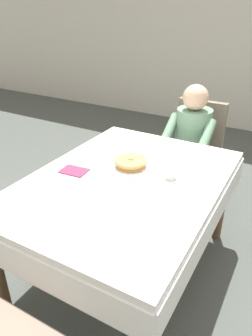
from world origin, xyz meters
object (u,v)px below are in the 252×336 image
(chair_diner, at_px, (195,146))
(cup_coffee, at_px, (171,171))
(diner_person, at_px, (191,138))
(fork_left_of_plate, at_px, (105,163))
(dining_table_main, at_px, (126,191))
(syrup_pitcher, at_px, (106,146))
(plate_breakfast, at_px, (131,167))
(breakfast_stack, at_px, (131,163))
(knife_right_of_plate, at_px, (156,176))
(spoon_near_edge, at_px, (99,190))

(chair_diner, bearing_deg, cup_coffee, 99.01)
(diner_person, distance_m, fork_left_of_plate, 0.95)
(dining_table_main, distance_m, syrup_pitcher, 0.46)
(chair_diner, distance_m, plate_breakfast, 1.06)
(plate_breakfast, bearing_deg, breakfast_stack, -56.75)
(plate_breakfast, bearing_deg, chair_diner, 83.80)
(dining_table_main, bearing_deg, knife_right_of_plate, 38.25)
(chair_diner, xyz_separation_m, spoon_near_edge, (-0.14, -1.36, 0.21))
(spoon_near_edge, bearing_deg, syrup_pitcher, 117.01)
(breakfast_stack, bearing_deg, spoon_near_edge, -95.28)
(diner_person, height_order, plate_breakfast, diner_person)
(dining_table_main, distance_m, chair_diner, 1.18)
(syrup_pitcher, distance_m, spoon_near_edge, 0.55)
(diner_person, relative_size, fork_left_of_plate, 6.22)
(chair_diner, distance_m, breakfast_stack, 1.07)
(diner_person, relative_size, cup_coffee, 9.91)
(breakfast_stack, height_order, fork_left_of_plate, breakfast_stack)
(plate_breakfast, relative_size, breakfast_stack, 1.35)
(dining_table_main, bearing_deg, cup_coffee, 32.59)
(plate_breakfast, distance_m, fork_left_of_plate, 0.19)
(cup_coffee, relative_size, spoon_near_edge, 0.75)
(cup_coffee, distance_m, syrup_pitcher, 0.58)
(diner_person, distance_m, cup_coffee, 0.89)
(diner_person, bearing_deg, spoon_near_edge, 83.40)
(diner_person, bearing_deg, plate_breakfast, 82.71)
(fork_left_of_plate, relative_size, knife_right_of_plate, 0.90)
(chair_diner, height_order, diner_person, diner_person)
(plate_breakfast, xyz_separation_m, spoon_near_edge, (-0.03, -0.33, -0.01))
(plate_breakfast, bearing_deg, syrup_pitcher, 152.37)
(plate_breakfast, height_order, knife_right_of_plate, plate_breakfast)
(knife_right_of_plate, bearing_deg, cup_coffee, -72.74)
(breakfast_stack, bearing_deg, knife_right_of_plate, -4.79)
(syrup_pitcher, bearing_deg, chair_diner, 65.30)
(breakfast_stack, relative_size, syrup_pitcher, 2.60)
(knife_right_of_plate, bearing_deg, spoon_near_edge, 141.58)
(chair_diner, distance_m, diner_person, 0.21)
(breakfast_stack, height_order, cup_coffee, cup_coffee)
(dining_table_main, relative_size, syrup_pitcher, 19.05)
(plate_breakfast, bearing_deg, knife_right_of_plate, -6.01)
(chair_diner, xyz_separation_m, diner_person, (0.00, -0.16, 0.14))
(diner_person, height_order, spoon_near_edge, diner_person)
(chair_diner, bearing_deg, plate_breakfast, 83.80)
(syrup_pitcher, bearing_deg, dining_table_main, -41.12)
(diner_person, relative_size, syrup_pitcher, 14.00)
(syrup_pitcher, relative_size, fork_left_of_plate, 0.44)
(chair_diner, xyz_separation_m, breakfast_stack, (-0.11, -1.04, 0.25))
(knife_right_of_plate, bearing_deg, diner_person, 1.68)
(breakfast_stack, height_order, syrup_pitcher, breakfast_stack)
(breakfast_stack, bearing_deg, cup_coffee, 3.34)
(dining_table_main, height_order, breakfast_stack, breakfast_stack)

